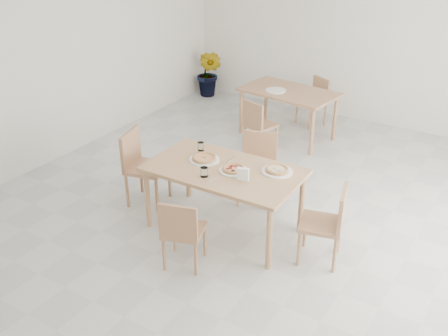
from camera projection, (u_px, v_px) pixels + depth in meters
The scene contains 21 objects.
main_table at pixel (224, 175), 5.59m from camera, with size 1.66×0.96×0.75m.
chair_south at pixel (182, 230), 5.07m from camera, with size 0.48×0.48×0.77m.
chair_north at pixel (258, 162), 6.29m from camera, with size 0.53×0.53×0.84m.
chair_west at pixel (141, 162), 6.21m from camera, with size 0.55×0.55×0.90m.
chair_east at pixel (330, 220), 5.15m from camera, with size 0.50×0.50×0.83m.
plate_margherita at pixel (204, 160), 5.73m from camera, with size 0.33×0.33×0.02m, color white.
plate_mushroom at pixel (277, 171), 5.48m from camera, with size 0.33×0.33×0.02m, color white.
plate_pepperoni at pixel (233, 171), 5.50m from camera, with size 0.30×0.30×0.02m, color white.
pizza_margherita at pixel (204, 158), 5.72m from camera, with size 0.34×0.34×0.03m.
pizza_mushroom at pixel (277, 169), 5.47m from camera, with size 0.26×0.26×0.03m.
pizza_pepperoni at pixel (233, 169), 5.49m from camera, with size 0.25×0.25×0.03m.
tumbler_a at pixel (204, 172), 5.38m from camera, with size 0.08×0.08×0.10m, color white.
tumbler_b at pixel (201, 146), 5.95m from camera, with size 0.07×0.07×0.10m, color white.
napkin_holder at pixel (243, 175), 5.29m from camera, with size 0.14×0.10×0.14m.
fork_a at pixel (213, 179), 5.34m from camera, with size 0.01×0.17×0.01m, color silver.
fork_b at pixel (231, 159), 5.75m from camera, with size 0.01×0.17×0.01m, color silver.
second_table at pixel (289, 96), 7.90m from camera, with size 1.50×0.98×0.75m.
chair_back_s at pixel (258, 122), 7.52m from camera, with size 0.48×0.48×0.78m.
chair_back_n at pixel (316, 98), 8.50m from camera, with size 0.51×0.51×0.77m.
plate_empty at pixel (276, 90), 7.84m from camera, with size 0.30×0.30×0.02m, color white.
potted_plant at pixel (209, 73), 9.72m from camera, with size 0.48×0.39×0.88m, color #20661E.
Camera 1 is at (2.63, -4.70, 3.27)m, focal length 42.00 mm.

